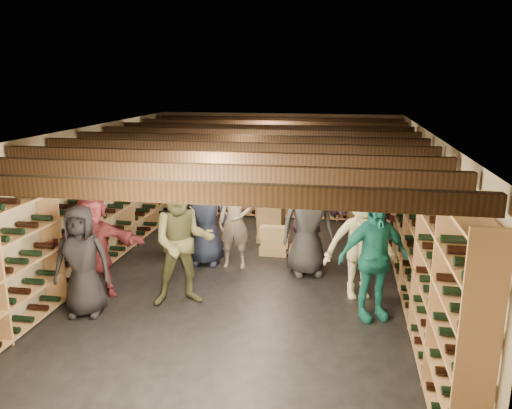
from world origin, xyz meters
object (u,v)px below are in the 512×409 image
object	(u,v)px
person_4	(373,258)
person_6	(205,217)
crate_loose	(303,251)
person_3	(361,243)
person_9	(199,204)
crate_stack_left	(270,222)
person_0	(82,261)
person_2	(183,242)
person_8	(381,224)
person_7	(235,222)
crate_stack_right	(274,241)
person_5	(94,245)
person_12	(308,223)
person_11	(306,209)

from	to	relation	value
person_4	person_6	bearing A→B (deg)	126.55
crate_loose	person_3	size ratio (longest dim) A/B	0.29
crate_loose	person_9	distance (m)	2.12
crate_stack_left	person_6	distance (m)	1.70
person_0	person_4	xyz separation A→B (m)	(3.89, 0.59, 0.07)
person_2	person_8	size ratio (longest dim) A/B	1.24
person_0	person_2	distance (m)	1.38
person_8	person_4	bearing A→B (deg)	-97.52
crate_loose	person_8	size ratio (longest dim) A/B	0.33
person_7	person_9	size ratio (longest dim) A/B	0.89
crate_loose	person_6	size ratio (longest dim) A/B	0.29
person_0	person_3	world-z (taller)	person_3
person_4	crate_stack_left	bearing A→B (deg)	98.19
crate_stack_right	person_5	world-z (taller)	person_5
crate_stack_right	person_2	xyz separation A→B (m)	(-0.99, -2.28, 0.67)
person_0	person_4	bearing A→B (deg)	-2.90
person_6	person_8	size ratio (longest dim) A/B	1.14
person_5	person_12	distance (m)	3.36
person_5	person_7	distance (m)	2.36
person_6	person_9	distance (m)	0.75
person_3	person_5	distance (m)	3.92
person_0	person_6	xyz separation A→B (m)	(1.11, 2.18, 0.08)
person_2	person_3	distance (m)	2.57
person_5	person_12	bearing A→B (deg)	1.89
person_6	person_9	xyz separation A→B (m)	(-0.31, 0.69, 0.05)
person_0	person_8	size ratio (longest dim) A/B	1.04
person_8	person_11	bearing A→B (deg)	168.76
person_0	person_6	size ratio (longest dim) A/B	0.91
crate_stack_left	person_5	xyz separation A→B (m)	(-2.20, -2.93, 0.37)
person_3	crate_stack_right	bearing A→B (deg)	117.84
person_3	person_5	world-z (taller)	person_3
person_6	crate_stack_left	bearing A→B (deg)	50.18
person_6	person_5	bearing A→B (deg)	-132.43
person_2	person_11	distance (m)	2.77
person_5	person_11	bearing A→B (deg)	14.44
crate_stack_left	person_6	bearing A→B (deg)	-125.51
crate_stack_left	person_4	bearing A→B (deg)	-58.17
crate_loose	person_8	distance (m)	1.53
person_2	person_7	xyz separation A→B (m)	(0.42, 1.53, -0.13)
person_7	person_6	bearing A→B (deg)	170.08
person_11	crate_stack_right	bearing A→B (deg)	-159.25
person_3	person_11	bearing A→B (deg)	104.85
person_4	person_9	xyz separation A→B (m)	(-3.08, 2.28, 0.05)
person_6	person_12	size ratio (longest dim) A/B	0.97
person_7	person_11	xyz separation A→B (m)	(1.15, 0.75, 0.10)
person_0	person_4	world-z (taller)	person_4
person_3	person_12	xyz separation A→B (m)	(-0.83, 0.81, 0.03)
person_5	person_4	bearing A→B (deg)	-23.24
person_2	person_4	size ratio (longest dim) A/B	1.09
person_12	crate_loose	bearing A→B (deg)	80.48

